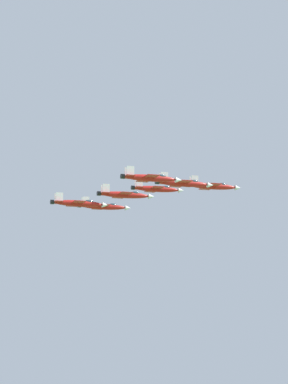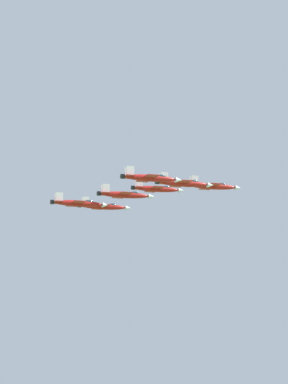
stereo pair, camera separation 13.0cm
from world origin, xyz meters
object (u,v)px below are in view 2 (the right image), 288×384
object	(u,v)px
jet_right_wingman	(183,183)
jet_trailing	(78,203)
jet_left_wingman	(157,189)
jet_lead	(213,186)
jet_slot_rear	(125,195)
jet_left_outer	(103,206)
jet_right_outer	(150,178)

from	to	relation	value
jet_right_wingman	jet_trailing	distance (m)	27.94
jet_right_wingman	jet_left_wingman	bearing A→B (deg)	90.53
jet_lead	jet_left_wingman	distance (m)	16.62
jet_lead	jet_slot_rear	xyz separation A→B (m)	(6.81, 24.39, -3.81)
jet_right_wingman	jet_left_outer	distance (m)	34.72
jet_left_wingman	jet_trailing	xyz separation A→B (m)	(-3.55, 27.28, -7.18)
jet_left_wingman	jet_right_wingman	world-z (taller)	jet_left_wingman
jet_left_wingman	jet_trailing	size ratio (longest dim) A/B	1.00
jet_left_wingman	jet_right_outer	size ratio (longest dim) A/B	0.99
jet_lead	jet_right_outer	size ratio (longest dim) A/B	1.02
jet_right_wingman	jet_trailing	size ratio (longest dim) A/B	1.02
jet_lead	jet_trailing	size ratio (longest dim) A/B	1.03
jet_right_wingman	jet_right_outer	xyz separation A→B (m)	(-6.96, 15.09, -1.40)
jet_trailing	jet_slot_rear	bearing A→B (deg)	-0.99
jet_right_outer	jet_trailing	xyz separation A→B (m)	(24.13, 6.41, -3.48)
jet_right_wingman	jet_right_outer	world-z (taller)	jet_right_wingman
jet_slot_rear	jet_trailing	xyz separation A→B (m)	(3.41, 12.19, -2.97)
jet_left_wingman	jet_slot_rear	size ratio (longest dim) A/B	0.98
jet_left_outer	jet_right_outer	world-z (taller)	jet_right_outer
jet_slot_rear	jet_trailing	world-z (taller)	jet_slot_rear
jet_lead	jet_left_outer	world-z (taller)	jet_lead
jet_slot_rear	jet_trailing	distance (m)	13.00
jet_right_wingman	jet_trailing	xyz separation A→B (m)	(17.18, 21.49, -4.88)
jet_left_outer	jet_slot_rear	bearing A→B (deg)	-90.19
jet_left_wingman	jet_slot_rear	world-z (taller)	jet_left_wingman
jet_lead	jet_trailing	xyz separation A→B (m)	(10.22, 36.58, -6.78)
jet_left_wingman	jet_slot_rear	bearing A→B (deg)	-139.01
jet_left_wingman	jet_trailing	bearing A→B (deg)	-156.35
jet_right_outer	jet_trailing	size ratio (longest dim) A/B	1.01
jet_lead	jet_left_outer	bearing A→B (deg)	140.54
jet_slot_rear	jet_left_wingman	bearing A→B (deg)	40.15
jet_lead	jet_trailing	bearing A→B (deg)	-179.10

